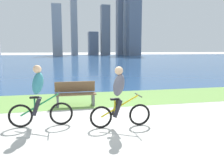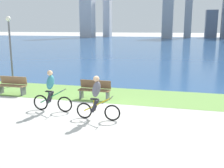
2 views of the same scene
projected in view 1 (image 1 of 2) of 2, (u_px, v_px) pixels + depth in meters
The scene contains 7 objects.
ground_plane at pixel (102, 122), 6.83m from camera, with size 300.00×300.00×0.00m, color #B2AFA8.
grass_strip_bayside at pixel (88, 99), 9.92m from camera, with size 120.00×3.14×0.01m, color #6B9947.
bay_water_surface at pixel (64, 59), 50.11m from camera, with size 300.00×80.18×0.00m, color navy.
cyclist_lead at pixel (119, 97), 6.30m from camera, with size 1.69×0.52×1.65m.
cyclist_trailing at pixel (39, 96), 6.35m from camera, with size 1.71×0.52×1.68m.
bench_far_along_path at pixel (75, 94), 8.78m from camera, with size 1.50×0.47×0.90m.
city_skyline_far_shore at pixel (80, 22), 79.89m from camera, with size 54.77×12.96×27.14m.
Camera 1 is at (-1.17, -6.49, 2.09)m, focal length 37.83 mm.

